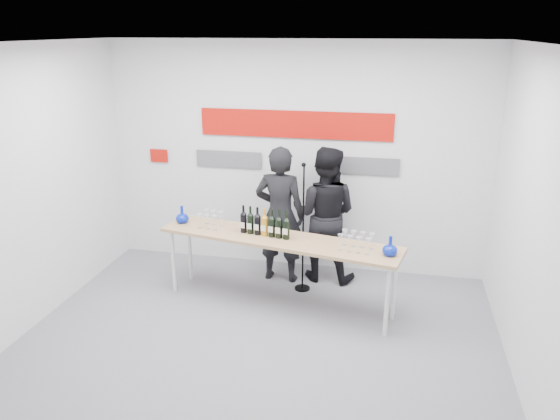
{
  "coord_description": "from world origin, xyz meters",
  "views": [
    {
      "loc": [
        1.26,
        -4.87,
        3.13
      ],
      "look_at": [
        0.03,
        0.89,
        1.15
      ],
      "focal_mm": 35.0,
      "sensor_mm": 36.0,
      "label": 1
    }
  ],
  "objects_px": {
    "tasting_table": "(278,243)",
    "mic_stand": "(303,252)",
    "presenter_right": "(324,214)",
    "presenter_left": "(280,215)"
  },
  "relations": [
    {
      "from": "tasting_table",
      "to": "mic_stand",
      "type": "distance_m",
      "value": 0.57
    },
    {
      "from": "mic_stand",
      "to": "presenter_right",
      "type": "bearing_deg",
      "value": 46.28
    },
    {
      "from": "tasting_table",
      "to": "presenter_right",
      "type": "distance_m",
      "value": 0.95
    },
    {
      "from": "presenter_left",
      "to": "presenter_right",
      "type": "distance_m",
      "value": 0.57
    },
    {
      "from": "tasting_table",
      "to": "mic_stand",
      "type": "xyz_separation_m",
      "value": [
        0.21,
        0.45,
        -0.29
      ]
    },
    {
      "from": "presenter_left",
      "to": "presenter_right",
      "type": "bearing_deg",
      "value": -161.63
    },
    {
      "from": "presenter_left",
      "to": "presenter_right",
      "type": "xyz_separation_m",
      "value": [
        0.55,
        0.15,
        -0.01
      ]
    },
    {
      "from": "presenter_left",
      "to": "mic_stand",
      "type": "bearing_deg",
      "value": 146.65
    },
    {
      "from": "tasting_table",
      "to": "presenter_left",
      "type": "bearing_deg",
      "value": 111.52
    },
    {
      "from": "tasting_table",
      "to": "presenter_right",
      "type": "relative_size",
      "value": 1.65
    }
  ]
}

